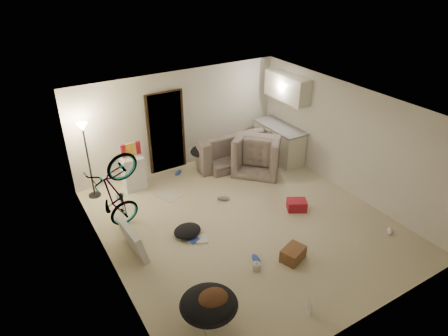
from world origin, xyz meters
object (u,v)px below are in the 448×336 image
kitchen_counter (279,143)px  sofa (233,150)px  mini_fridge (133,172)px  saucer_chair (209,308)px  juicer (257,266)px  drink_case_b (297,205)px  drink_case_a (293,254)px  bicycle (118,211)px  tv_box (133,239)px  armchair (259,155)px  floor_lamp (86,145)px

kitchen_counter → sofa: bearing=159.1°
kitchen_counter → mini_fridge: kitchen_counter is taller
saucer_chair → juicer: saucer_chair is taller
saucer_chair → sofa: bearing=54.0°
drink_case_b → juicer: (-1.83, -1.08, -0.03)m
drink_case_a → bicycle: bearing=114.7°
tv_box → juicer: bearing=-46.7°
kitchen_counter → tv_box: bearing=-160.3°
armchair → juicer: bearing=99.6°
tv_box → drink_case_b: size_ratio=2.25×
floor_lamp → saucer_chair: (0.50, -4.54, -0.94)m
armchair → bicycle: 3.99m
kitchen_counter → juicer: (-3.03, -3.28, -0.35)m
juicer → sofa: bearing=63.6°
sofa → drink_case_b: 2.65m
mini_fridge → tv_box: (-0.83, -2.24, -0.11)m
saucer_chair → juicer: size_ratio=4.16×
saucer_chair → drink_case_a: (2.03, 0.49, -0.24)m
tv_box → armchair: bearing=17.1°
armchair → drink_case_b: (-0.40, -2.00, -0.25)m
mini_fridge → bicycle: bearing=-116.8°
kitchen_counter → saucer_chair: (-4.33, -3.89, -0.07)m
floor_lamp → armchair: bearing=-11.9°
floor_lamp → juicer: bearing=-65.4°
floor_lamp → kitchen_counter: (4.83, -0.65, -0.87)m
armchair → tv_box: 4.20m
mini_fridge → floor_lamp: bearing=176.8°
bicycle → mini_fridge: 1.68m
armchair → mini_fridge: mini_fridge is taller
tv_box → saucer_chair: bearing=-83.5°
floor_lamp → drink_case_a: size_ratio=4.07×
kitchen_counter → saucer_chair: 5.82m
sofa → tv_box: bearing=34.1°
floor_lamp → armchair: 4.22m
armchair → tv_box: armchair is taller
juicer → drink_case_a: bearing=-9.3°
floor_lamp → tv_box: bearing=-87.6°
sofa → bicycle: bearing=23.9°
sofa → armchair: 0.75m
floor_lamp → bicycle: size_ratio=1.02×
bicycle → saucer_chair: bicycle is taller
sofa → drink_case_a: size_ratio=4.89×
armchair → drink_case_b: 2.05m
juicer → mini_fridge: bearing=102.7°
kitchen_counter → floor_lamp: bearing=172.3°
mini_fridge → drink_case_b: bearing=-42.6°
juicer → bicycle: bearing=125.6°
tv_box → drink_case_a: bearing=-38.8°
kitchen_counter → armchair: size_ratio=1.32×
sofa → drink_case_a: 4.01m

